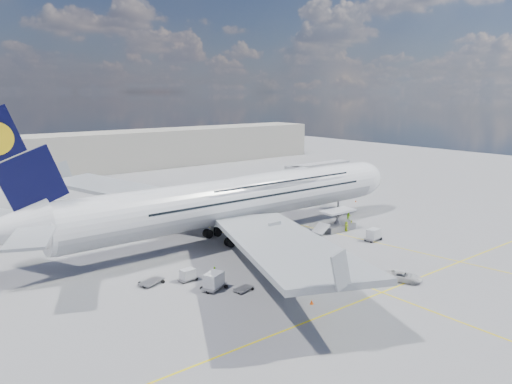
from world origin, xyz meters
TOP-DOWN VIEW (x-y plane):
  - ground at (0.00, 0.00)m, footprint 300.00×300.00m
  - taxi_line_main at (0.00, 0.00)m, footprint 0.25×220.00m
  - taxi_line_cross at (0.00, -20.00)m, footprint 120.00×0.25m
  - taxi_line_diag at (14.00, 10.00)m, footprint 14.16×99.06m
  - airliner at (0.26, 10.00)m, footprint 77.26×79.15m
  - jet_bridge at (29.81, 20.94)m, footprint 18.80×12.10m
  - cargo_loader at (16.82, 2.89)m, footprint 8.53×3.20m
  - terminal at (0.00, 95.00)m, footprint 180.00×16.00m
  - tree_line at (40.00, 140.00)m, footprint 160.00×6.00m
  - dolly_row_a at (-13.12, -8.94)m, footprint 2.81×1.90m
  - dolly_row_b at (-16.77, -1.72)m, footprint 2.68×1.62m
  - dolly_row_c at (-15.70, -6.23)m, footprint 3.86×3.09m
  - dolly_back at (-21.06, 0.21)m, footprint 3.71×2.94m
  - dolly_nose_far at (16.83, -5.29)m, footprint 3.34×2.14m
  - dolly_nose_near at (0.26, -4.29)m, footprint 3.42×1.98m
  - baggage_tug at (-0.91, -3.50)m, footprint 3.13×2.25m
  - catering_truck_inner at (-0.95, 33.76)m, footprint 7.53×3.05m
  - catering_truck_outer at (-20.21, 40.57)m, footprint 7.43×4.85m
  - service_van at (5.19, -19.40)m, footprint 4.14×5.27m
  - crew_nose at (19.66, 1.87)m, footprint 0.65×0.52m
  - crew_loader at (23.62, 5.97)m, footprint 1.09×1.08m
  - crew_wing at (-13.60, -3.27)m, footprint 0.64×1.05m
  - crew_van at (17.54, 1.24)m, footprint 0.73×0.97m
  - crew_tug at (4.18, -2.68)m, footprint 1.19×0.90m
  - cone_nose at (37.67, 16.12)m, footprint 0.38×0.38m
  - cone_wing_left_inner at (-8.49, 25.26)m, footprint 0.41×0.41m
  - cone_wing_left_outer at (-10.23, 36.17)m, footprint 0.41×0.41m
  - cone_wing_right_inner at (-1.83, -2.84)m, footprint 0.42×0.42m
  - cone_wing_right_outer at (-9.27, -17.07)m, footprint 0.44×0.44m

SIDE VIEW (x-z plane):
  - ground at x=0.00m, z-range 0.00..0.00m
  - taxi_line_main at x=0.00m, z-range 0.00..0.01m
  - taxi_line_cross at x=0.00m, z-range 0.00..0.01m
  - taxi_line_diag at x=14.00m, z-range 0.00..0.01m
  - cone_nose at x=37.67m, z-range -0.01..0.47m
  - cone_wing_left_inner at x=-8.49m, z-range -0.01..0.51m
  - cone_wing_left_outer at x=-10.23m, z-range -0.01..0.51m
  - cone_wing_right_inner at x=-1.83m, z-range -0.01..0.53m
  - cone_wing_right_outer at x=-9.27m, z-range -0.01..0.55m
  - dolly_row_a at x=-13.12m, z-range 0.10..0.48m
  - dolly_back at x=-21.06m, z-range 0.13..0.61m
  - dolly_nose_near at x=0.26m, z-range 0.13..0.62m
  - service_van at x=5.19m, z-range 0.00..1.33m
  - crew_nose at x=19.66m, z-range 0.00..1.56m
  - baggage_tug at x=-0.91m, z-range -0.10..1.67m
  - crew_tug at x=4.18m, z-range 0.00..1.63m
  - crew_wing at x=-13.60m, z-range 0.00..1.67m
  - dolly_row_b at x=-16.77m, z-range 0.06..1.68m
  - crew_loader at x=23.62m, z-range 0.00..1.77m
  - crew_van at x=17.54m, z-range 0.00..1.81m
  - dolly_nose_far at x=16.83m, z-range 0.07..2.05m
  - dolly_row_c at x=-15.70m, z-range 0.08..2.24m
  - cargo_loader at x=16.82m, z-range -0.59..3.09m
  - catering_truck_outer at x=-20.21m, z-range -0.15..3.96m
  - catering_truck_inner at x=-0.95m, z-range -0.13..4.35m
  - tree_line at x=40.00m, z-range 0.00..8.00m
  - terminal at x=0.00m, z-range 0.00..12.00m
  - jet_bridge at x=29.81m, z-range 2.60..11.10m
  - airliner at x=0.26m, z-range -4.98..18.72m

